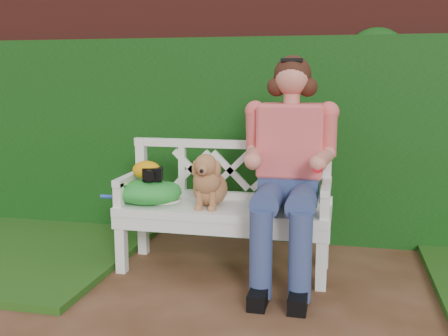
# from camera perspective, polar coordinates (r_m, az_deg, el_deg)

# --- Properties ---
(ground) EXTENTS (60.00, 60.00, 0.00)m
(ground) POSITION_cam_1_polar(r_m,az_deg,el_deg) (3.06, 2.61, -17.01)
(ground) COLOR #412512
(brick_wall) EXTENTS (10.00, 0.30, 2.20)m
(brick_wall) POSITION_cam_1_polar(r_m,az_deg,el_deg) (4.62, 6.94, 6.36)
(brick_wall) COLOR #59201A
(brick_wall) RESTS_ON ground
(ivy_hedge) EXTENTS (10.00, 0.18, 1.70)m
(ivy_hedge) POSITION_cam_1_polar(r_m,az_deg,el_deg) (4.42, 6.58, 2.95)
(ivy_hedge) COLOR #184C14
(ivy_hedge) RESTS_ON ground
(garden_bench) EXTENTS (1.60, 0.66, 0.48)m
(garden_bench) POSITION_cam_1_polar(r_m,az_deg,el_deg) (3.79, -0.00, -7.61)
(garden_bench) COLOR white
(garden_bench) RESTS_ON ground
(seated_woman) EXTENTS (0.77, 0.96, 1.56)m
(seated_woman) POSITION_cam_1_polar(r_m,az_deg,el_deg) (3.57, 7.13, 0.13)
(seated_woman) COLOR #F95C8D
(seated_woman) RESTS_ON ground
(dog) EXTENTS (0.34, 0.41, 0.39)m
(dog) POSITION_cam_1_polar(r_m,az_deg,el_deg) (3.66, -1.62, -1.22)
(dog) COLOR brown
(dog) RESTS_ON garden_bench
(tennis_racket) EXTENTS (0.69, 0.35, 0.03)m
(tennis_racket) POSITION_cam_1_polar(r_m,az_deg,el_deg) (3.88, -7.61, -3.39)
(tennis_racket) COLOR silver
(tennis_racket) RESTS_ON garden_bench
(green_bag) EXTENTS (0.59, 0.52, 0.17)m
(green_bag) POSITION_cam_1_polar(r_m,az_deg,el_deg) (3.82, -8.29, -2.54)
(green_bag) COLOR #2B732A
(green_bag) RESTS_ON garden_bench
(camera_item) EXTENTS (0.16, 0.13, 0.09)m
(camera_item) POSITION_cam_1_polar(r_m,az_deg,el_deg) (3.78, -7.74, -0.64)
(camera_item) COLOR black
(camera_item) RESTS_ON green_bag
(baseball_glove) EXTENTS (0.25, 0.21, 0.13)m
(baseball_glove) POSITION_cam_1_polar(r_m,az_deg,el_deg) (3.83, -8.42, -0.21)
(baseball_glove) COLOR orange
(baseball_glove) RESTS_ON green_bag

